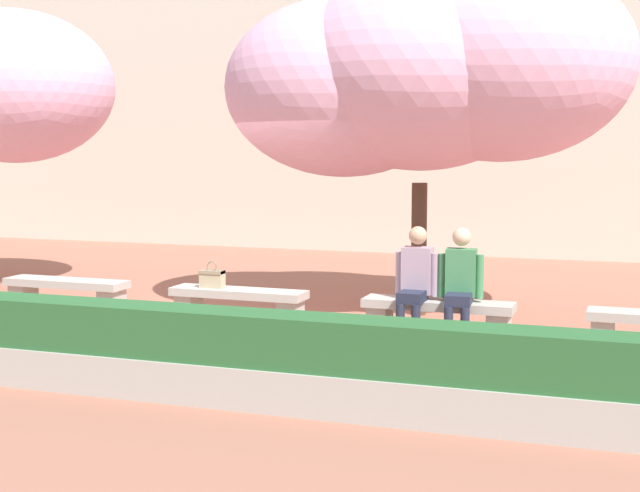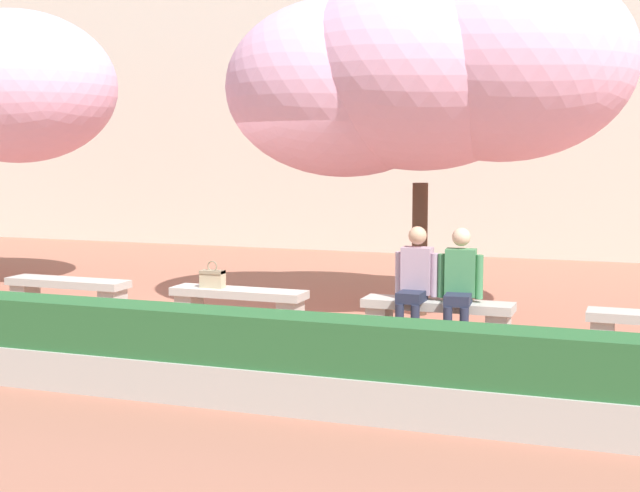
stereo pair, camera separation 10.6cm
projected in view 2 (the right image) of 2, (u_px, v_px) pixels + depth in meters
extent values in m
plane|color=#9E604C|center=(239.00, 325.00, 11.04)|extent=(100.00, 100.00, 0.00)
cube|color=beige|center=(425.00, 18.00, 19.79)|extent=(28.00, 4.00, 10.11)
cube|color=#ADA89E|center=(68.00, 283.00, 11.84)|extent=(1.73, 0.44, 0.10)
cube|color=#ADA89E|center=(25.00, 296.00, 12.10)|extent=(0.24, 0.34, 0.35)
cube|color=#ADA89E|center=(113.00, 302.00, 11.62)|extent=(0.24, 0.34, 0.35)
cube|color=#ADA89E|center=(239.00, 293.00, 11.00)|extent=(1.73, 0.44, 0.10)
cube|color=#ADA89E|center=(189.00, 307.00, 11.27)|extent=(0.24, 0.34, 0.35)
cube|color=#ADA89E|center=(290.00, 314.00, 10.79)|extent=(0.24, 0.34, 0.35)
cube|color=#ADA89E|center=(438.00, 305.00, 10.16)|extent=(1.73, 0.44, 0.10)
cube|color=#ADA89E|center=(379.00, 320.00, 10.43)|extent=(0.24, 0.34, 0.35)
cube|color=#ADA89E|center=(498.00, 328.00, 9.95)|extent=(0.24, 0.34, 0.35)
cube|color=#ADA89E|center=(602.00, 335.00, 9.59)|extent=(0.24, 0.34, 0.35)
cube|color=black|center=(398.00, 342.00, 9.93)|extent=(0.11, 0.22, 0.06)
cylinder|color=#23283D|center=(399.00, 322.00, 9.97)|extent=(0.10, 0.10, 0.42)
cube|color=black|center=(413.00, 343.00, 9.87)|extent=(0.11, 0.22, 0.06)
cylinder|color=#23283D|center=(415.00, 323.00, 9.90)|extent=(0.10, 0.10, 0.42)
cube|color=#23283D|center=(412.00, 297.00, 10.07)|extent=(0.29, 0.41, 0.12)
cube|color=#B293A8|center=(417.00, 270.00, 10.24)|extent=(0.35, 0.23, 0.54)
sphere|color=tan|center=(418.00, 235.00, 10.20)|extent=(0.21, 0.21, 0.21)
cylinder|color=#B293A8|center=(399.00, 273.00, 10.31)|extent=(0.09, 0.09, 0.50)
cylinder|color=#B293A8|center=(434.00, 275.00, 10.15)|extent=(0.09, 0.09, 0.50)
cube|color=black|center=(447.00, 346.00, 9.74)|extent=(0.12, 0.23, 0.06)
cylinder|color=#23283D|center=(448.00, 326.00, 9.77)|extent=(0.10, 0.10, 0.42)
cube|color=black|center=(463.00, 347.00, 9.69)|extent=(0.12, 0.23, 0.06)
cylinder|color=#23283D|center=(464.00, 327.00, 9.73)|extent=(0.10, 0.10, 0.42)
cube|color=#23283D|center=(458.00, 299.00, 9.89)|extent=(0.31, 0.42, 0.12)
cube|color=#428451|center=(461.00, 273.00, 10.07)|extent=(0.36, 0.25, 0.54)
sphere|color=beige|center=(461.00, 237.00, 10.03)|extent=(0.21, 0.21, 0.21)
cylinder|color=#428451|center=(442.00, 276.00, 10.11)|extent=(0.09, 0.09, 0.50)
cylinder|color=#428451|center=(479.00, 277.00, 10.00)|extent=(0.09, 0.09, 0.50)
cube|color=tan|center=(213.00, 279.00, 11.08)|extent=(0.30, 0.14, 0.22)
cube|color=gray|center=(212.00, 272.00, 11.06)|extent=(0.30, 0.15, 0.04)
torus|color=#807259|center=(212.00, 266.00, 11.06)|extent=(0.14, 0.02, 0.14)
cylinder|color=#513828|center=(420.00, 249.00, 11.63)|extent=(0.20, 0.20, 1.73)
ellipsoid|color=#EAA8C6|center=(422.00, 72.00, 11.38)|extent=(3.35, 3.60, 2.51)
ellipsoid|color=#EAA8C6|center=(345.00, 88.00, 11.67)|extent=(3.11, 3.26, 2.33)
ellipsoid|color=#EAA8C6|center=(502.00, 62.00, 11.04)|extent=(3.29, 3.17, 2.47)
ellipsoid|color=#EAA8C6|center=(16.00, 87.00, 13.65)|extent=(3.11, 2.94, 2.33)
cube|color=#ADA89E|center=(96.00, 369.00, 8.13)|extent=(14.46, 0.50, 0.36)
cube|color=#285B2D|center=(94.00, 325.00, 8.08)|extent=(14.36, 0.44, 0.44)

